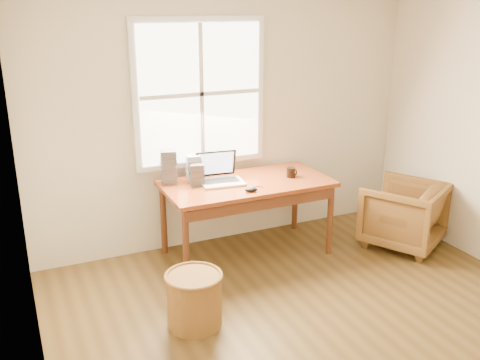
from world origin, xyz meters
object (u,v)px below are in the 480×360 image
object	(u,v)px
coffee_mug	(291,172)
armchair	(403,214)
cd_stack_a	(194,169)
laptop	(222,169)
desk	(247,184)
wicker_stool	(194,300)

from	to	relation	value
coffee_mug	armchair	bearing A→B (deg)	-21.06
coffee_mug	cd_stack_a	size ratio (longest dim) A/B	0.37
coffee_mug	cd_stack_a	world-z (taller)	cd_stack_a
armchair	laptop	distance (m)	1.92
laptop	coffee_mug	bearing A→B (deg)	-0.64
laptop	desk	bearing A→B (deg)	-2.70
desk	coffee_mug	bearing A→B (deg)	-6.49
wicker_stool	cd_stack_a	bearing A→B (deg)	69.68
armchair	laptop	size ratio (longest dim) A/B	1.85
desk	coffee_mug	world-z (taller)	coffee_mug
armchair	coffee_mug	distance (m)	1.25
armchair	cd_stack_a	size ratio (longest dim) A/B	2.86
wicker_stool	laptop	xyz separation A→B (m)	(0.65, 1.00, 0.68)
laptop	armchair	bearing A→B (deg)	-9.31
desk	coffee_mug	distance (m)	0.46
wicker_stool	desk	bearing A→B (deg)	47.23
laptop	coffee_mug	xyz separation A→B (m)	(0.69, -0.09, -0.09)
laptop	coffee_mug	distance (m)	0.70
armchair	wicker_stool	xyz separation A→B (m)	(-2.42, -0.49, -0.12)
wicker_stool	coffee_mug	bearing A→B (deg)	34.17
desk	wicker_stool	size ratio (longest dim) A/B	3.81
armchair	cd_stack_a	world-z (taller)	cd_stack_a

